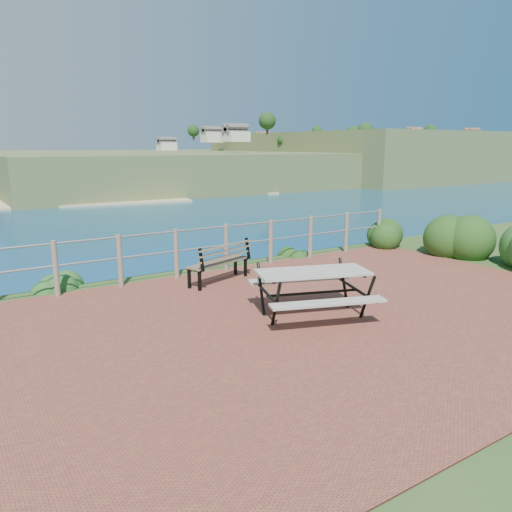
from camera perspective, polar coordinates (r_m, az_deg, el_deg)
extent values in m
cube|color=brown|center=(8.11, 8.48, -6.59)|extent=(10.00, 7.00, 0.12)
cylinder|color=#6B5B4C|center=(9.45, -21.94, -1.35)|extent=(0.10, 0.10, 1.00)
cylinder|color=#6B5B4C|center=(9.72, -15.30, -0.51)|extent=(0.10, 0.10, 1.00)
cylinder|color=#6B5B4C|center=(10.12, -9.11, 0.28)|extent=(0.10, 0.10, 1.00)
cylinder|color=#6B5B4C|center=(10.62, -3.44, 1.00)|extent=(0.10, 0.10, 1.00)
cylinder|color=#6B5B4C|center=(11.22, 1.67, 1.64)|extent=(0.10, 0.10, 1.00)
cylinder|color=#6B5B4C|center=(11.90, 6.23, 2.20)|extent=(0.10, 0.10, 1.00)
cylinder|color=#6B5B4C|center=(12.65, 10.28, 2.69)|extent=(0.10, 0.10, 1.00)
cylinder|color=#6B5B4C|center=(13.46, 13.86, 3.11)|extent=(0.10, 0.10, 1.00)
cylinder|color=slate|center=(10.54, -3.47, 3.40)|extent=(9.40, 0.04, 0.04)
cylinder|color=slate|center=(10.61, -3.44, 1.26)|extent=(9.40, 0.04, 0.04)
cube|color=#4F6331|center=(260.13, 0.92, 10.63)|extent=(260.00, 180.00, 12.00)
cube|color=#4F6331|center=(270.13, 16.71, 11.03)|extent=(160.00, 120.00, 20.00)
cube|color=#C7BA88|center=(188.55, 13.01, 7.84)|extent=(209.53, 114.73, 0.50)
cube|color=#A09C8F|center=(7.75, 6.52, -1.84)|extent=(1.86, 1.23, 0.04)
cube|color=#A09C8F|center=(7.82, 6.47, -3.88)|extent=(1.70, 0.80, 0.04)
cube|color=#A09C8F|center=(7.82, 6.47, -3.88)|extent=(1.70, 0.80, 0.04)
cylinder|color=black|center=(7.84, 6.46, -4.21)|extent=(1.41, 0.53, 0.04)
cube|color=brown|center=(9.72, -4.32, -0.73)|extent=(1.47, 0.80, 0.03)
cube|color=brown|center=(9.67, -4.35, 0.72)|extent=(1.39, 0.56, 0.33)
cube|color=black|center=(9.77, -4.30, -1.86)|extent=(0.06, 0.07, 0.39)
cube|color=black|center=(9.77, -4.30, -1.86)|extent=(0.06, 0.07, 0.39)
cube|color=black|center=(9.77, -4.30, -1.86)|extent=(0.06, 0.07, 0.39)
cube|color=black|center=(9.77, -4.30, -1.86)|extent=(0.06, 0.07, 0.39)
ellipsoid|color=#1C3F13|center=(13.25, 22.11, 0.11)|extent=(1.26, 1.26, 1.80)
ellipsoid|color=#1C3F13|center=(13.70, 15.10, 0.99)|extent=(1.01, 1.01, 1.44)
ellipsoid|color=#205722|center=(10.27, -21.84, -3.28)|extent=(0.77, 0.77, 0.51)
ellipsoid|color=#1C3F13|center=(12.38, 4.94, 0.17)|extent=(0.66, 0.66, 0.36)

